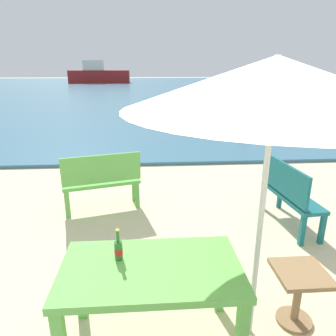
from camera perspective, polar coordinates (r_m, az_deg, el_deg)
The scene contains 9 objects.
sea_water at distance 32.02m, azimuth -2.88°, elevation 14.36°, with size 120.00×50.00×0.08m, color #386B84.
picnic_table_green at distance 2.59m, azimuth -3.07°, elevation -19.44°, with size 1.40×0.80×0.76m.
beer_bottle_amber at distance 2.58m, azimuth -9.03°, elevation -14.35°, with size 0.07×0.07×0.26m.
patio_umbrella at distance 2.29m, azimuth 18.95°, elevation 14.38°, with size 2.10×2.10×2.30m.
side_table_wood at distance 3.17m, azimuth 22.73°, elevation -19.72°, with size 0.44×0.44×0.54m.
bench_teal_center at distance 4.76m, azimuth 21.07°, elevation -3.85°, with size 0.47×1.23×0.95m.
bench_green_left at distance 5.00m, azimuth -12.01°, elevation -1.92°, with size 1.25×0.66×0.95m.
swimmer_person at distance 10.17m, azimuth 13.67°, elevation 6.46°, with size 0.34×0.34×0.41m.
boat_fishing_trawler at distance 41.64m, azimuth -12.56°, elevation 16.26°, with size 7.41×2.02×2.69m.
Camera 1 is at (-0.68, -1.93, 2.24)m, focal length 33.39 mm.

